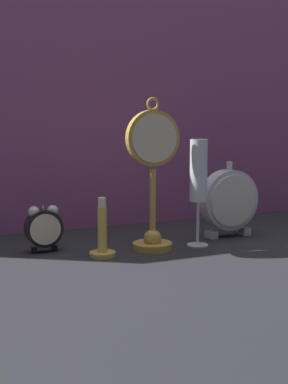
{
  "coord_description": "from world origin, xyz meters",
  "views": [
    {
      "loc": [
        -0.5,
        -1.03,
        0.29
      ],
      "look_at": [
        0.0,
        0.08,
        0.12
      ],
      "focal_mm": 50.0,
      "sensor_mm": 36.0,
      "label": 1
    }
  ],
  "objects_px": {
    "alarm_clock_twin_bell": "(44,226)",
    "champagne_flute": "(198,177)",
    "pocket_watch_on_stand": "(153,179)",
    "mantel_clock_silver": "(229,200)",
    "brass_candlestick": "(102,238)"
  },
  "relations": [
    {
      "from": "mantel_clock_silver",
      "to": "alarm_clock_twin_bell",
      "type": "bearing_deg",
      "value": 175.79
    },
    {
      "from": "alarm_clock_twin_bell",
      "to": "mantel_clock_silver",
      "type": "distance_m",
      "value": 0.46
    },
    {
      "from": "pocket_watch_on_stand",
      "to": "champagne_flute",
      "type": "distance_m",
      "value": 0.11
    },
    {
      "from": "mantel_clock_silver",
      "to": "brass_candlestick",
      "type": "distance_m",
      "value": 0.36
    },
    {
      "from": "alarm_clock_twin_bell",
      "to": "mantel_clock_silver",
      "type": "relative_size",
      "value": 0.55
    },
    {
      "from": "champagne_flute",
      "to": "brass_candlestick",
      "type": "height_order",
      "value": "champagne_flute"
    },
    {
      "from": "pocket_watch_on_stand",
      "to": "champagne_flute",
      "type": "relative_size",
      "value": 1.37
    },
    {
      "from": "mantel_clock_silver",
      "to": "champagne_flute",
      "type": "height_order",
      "value": "champagne_flute"
    },
    {
      "from": "pocket_watch_on_stand",
      "to": "alarm_clock_twin_bell",
      "type": "distance_m",
      "value": 0.26
    },
    {
      "from": "alarm_clock_twin_bell",
      "to": "champagne_flute",
      "type": "xyz_separation_m",
      "value": [
        0.34,
        -0.09,
        0.1
      ]
    },
    {
      "from": "alarm_clock_twin_bell",
      "to": "champagne_flute",
      "type": "bearing_deg",
      "value": -14.45
    },
    {
      "from": "pocket_watch_on_stand",
      "to": "champagne_flute",
      "type": "bearing_deg",
      "value": -4.13
    },
    {
      "from": "pocket_watch_on_stand",
      "to": "alarm_clock_twin_bell",
      "type": "height_order",
      "value": "pocket_watch_on_stand"
    },
    {
      "from": "champagne_flute",
      "to": "brass_candlestick",
      "type": "distance_m",
      "value": 0.26
    },
    {
      "from": "brass_candlestick",
      "to": "mantel_clock_silver",
      "type": "bearing_deg",
      "value": 9.04
    }
  ]
}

